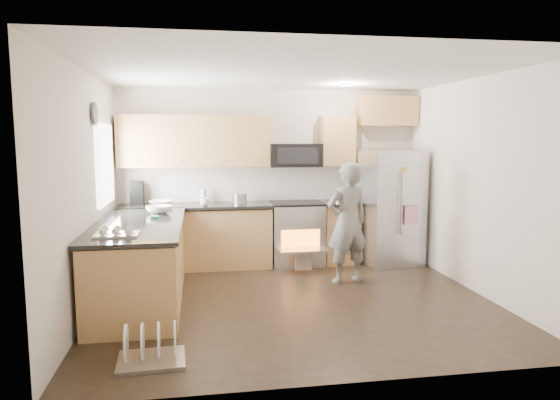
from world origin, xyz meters
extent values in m
plane|color=black|center=(0.00, 0.00, 0.00)|extent=(4.50, 4.50, 0.00)
cube|color=beige|center=(0.00, 2.00, 1.30)|extent=(4.50, 0.04, 2.60)
cube|color=beige|center=(0.00, -2.00, 1.30)|extent=(4.50, 0.04, 2.60)
cube|color=beige|center=(-2.25, 0.00, 1.30)|extent=(0.04, 4.00, 2.60)
cube|color=beige|center=(2.25, 0.00, 1.30)|extent=(0.04, 4.00, 2.60)
cube|color=white|center=(0.00, 0.00, 2.60)|extent=(4.50, 4.00, 0.04)
cube|color=white|center=(-2.23, 1.00, 1.55)|extent=(0.04, 1.00, 1.00)
cylinder|color=#FFE5CC|center=(0.90, 1.10, 2.58)|extent=(0.14, 0.14, 0.02)
cylinder|color=#474754|center=(-2.22, 0.45, 2.15)|extent=(0.03, 0.26, 0.26)
cube|color=tan|center=(-1.12, 1.70, 0.43)|extent=(2.15, 0.60, 0.87)
cube|color=black|center=(-1.12, 1.69, 0.91)|extent=(2.19, 0.64, 0.04)
cube|color=tan|center=(1.00, 1.70, 0.43)|extent=(0.50, 0.60, 0.87)
cube|color=black|center=(1.00, 1.69, 0.91)|extent=(0.54, 0.64, 0.04)
cube|color=tan|center=(-1.12, 1.83, 1.83)|extent=(2.16, 0.33, 0.74)
cube|color=tan|center=(1.00, 1.83, 1.83)|extent=(0.50, 0.33, 0.74)
cube|color=tan|center=(1.78, 1.83, 2.28)|extent=(0.90, 0.33, 0.44)
imported|color=silver|center=(-1.60, 1.62, 0.96)|extent=(0.32, 0.32, 0.08)
imported|color=white|center=(-1.01, 1.85, 1.06)|extent=(0.10, 0.10, 0.26)
imported|color=white|center=(-1.00, 1.58, 0.98)|extent=(0.13, 0.13, 0.11)
cylinder|color=#B7B7BC|center=(-0.49, 1.73, 1.00)|extent=(0.21, 0.21, 0.15)
cube|color=black|center=(-1.95, 1.82, 1.09)|extent=(0.18, 0.22, 0.34)
cylinder|color=#B7B7BC|center=(1.02, 1.73, 0.97)|extent=(0.11, 0.11, 0.09)
cube|color=tan|center=(-1.75, 0.25, 0.43)|extent=(0.90, 2.30, 0.87)
cube|color=black|center=(-1.75, 0.25, 0.91)|extent=(0.96, 2.36, 0.04)
imported|color=white|center=(-1.58, 0.92, 0.97)|extent=(0.32, 0.32, 0.10)
cube|color=#36BE64|center=(-1.60, 0.53, 0.94)|extent=(0.09, 0.06, 0.03)
cube|color=#B7B7BC|center=(-1.88, -0.49, 0.97)|extent=(0.42, 0.32, 0.09)
cube|color=#B7B7BC|center=(0.35, 1.68, 0.45)|extent=(0.76, 0.62, 0.90)
cube|color=black|center=(0.35, 1.68, 0.92)|extent=(0.76, 0.60, 0.03)
cube|color=orange|center=(0.35, 1.36, 0.40)|extent=(0.56, 0.02, 0.34)
cube|color=#B7B7BC|center=(0.35, 1.20, 0.32)|extent=(0.70, 0.34, 0.03)
cube|color=beige|center=(0.35, 1.15, 0.18)|extent=(0.24, 0.03, 0.28)
cube|color=black|center=(0.35, 1.80, 1.62)|extent=(0.76, 0.40, 0.34)
cube|color=#B7B7BC|center=(1.73, 1.45, 0.85)|extent=(0.93, 0.78, 1.70)
cylinder|color=#B7B7BC|center=(1.70, 1.12, 0.97)|extent=(0.02, 0.02, 0.92)
cylinder|color=#B7B7BC|center=(1.76, 1.12, 0.97)|extent=(0.02, 0.02, 0.92)
cube|color=pink|center=(1.91, 1.12, 0.78)|extent=(0.22, 0.04, 0.28)
cube|color=#91A8E8|center=(1.56, 1.12, 1.25)|extent=(0.16, 0.03, 0.20)
imported|color=slate|center=(0.81, 0.63, 0.78)|extent=(0.64, 0.49, 1.57)
cube|color=#B7B7BC|center=(-1.50, -1.38, 0.02)|extent=(0.58, 0.47, 0.03)
cylinder|color=white|center=(-1.70, -1.39, 0.19)|extent=(0.03, 0.31, 0.31)
cylinder|color=white|center=(-1.57, -1.38, 0.19)|extent=(0.03, 0.31, 0.31)
cylinder|color=white|center=(-1.43, -1.38, 0.19)|extent=(0.03, 0.31, 0.31)
cylinder|color=white|center=(-1.30, -1.37, 0.19)|extent=(0.03, 0.31, 0.31)
camera|label=1|loc=(-1.07, -5.51, 1.88)|focal=32.00mm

